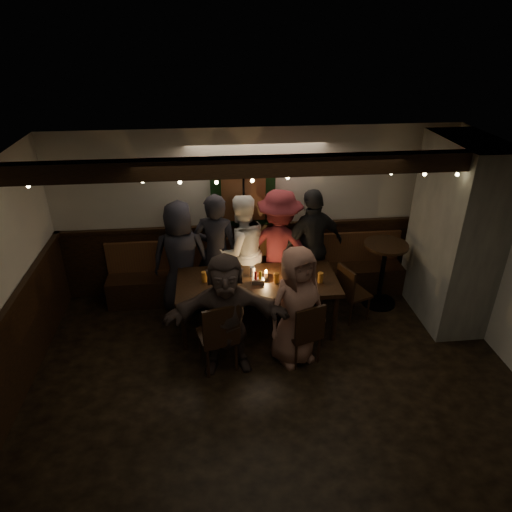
{
  "coord_description": "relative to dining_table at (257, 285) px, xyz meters",
  "views": [
    {
      "loc": [
        -0.66,
        -3.88,
        3.98
      ],
      "look_at": [
        -0.09,
        1.6,
        1.05
      ],
      "focal_mm": 32.0,
      "sensor_mm": 36.0,
      "label": 1
    }
  ],
  "objects": [
    {
      "name": "room",
      "position": [
        1.16,
        0.02,
        0.36
      ],
      "size": [
        6.02,
        5.01,
        2.62
      ],
      "color": "black",
      "rests_on": "ground"
    },
    {
      "name": "dining_table",
      "position": [
        0.0,
        0.0,
        0.0
      ],
      "size": [
        2.18,
        0.94,
        0.95
      ],
      "color": "black",
      "rests_on": "ground"
    },
    {
      "name": "chair_near_left",
      "position": [
        -0.55,
        -0.83,
        -0.15
      ],
      "size": [
        0.55,
        0.55,
        1.0
      ],
      "color": "black",
      "rests_on": "ground"
    },
    {
      "name": "chair_near_right",
      "position": [
        0.52,
        -0.8,
        -0.21
      ],
      "size": [
        0.51,
        0.51,
        0.89
      ],
      "color": "black",
      "rests_on": "ground"
    },
    {
      "name": "chair_end",
      "position": [
        1.35,
        0.09,
        -0.23
      ],
      "size": [
        0.5,
        0.5,
        0.86
      ],
      "color": "black",
      "rests_on": "ground"
    },
    {
      "name": "high_top",
      "position": [
        1.94,
        0.43,
        -0.07
      ],
      "size": [
        0.64,
        0.64,
        1.02
      ],
      "color": "black",
      "rests_on": "ground"
    },
    {
      "name": "person_a",
      "position": [
        -1.05,
        0.62,
        0.14
      ],
      "size": [
        0.84,
        0.55,
        1.71
      ],
      "primitive_type": "imported",
      "rotation": [
        0.0,
        0.0,
        3.13
      ],
      "color": "#22212C",
      "rests_on": "ground"
    },
    {
      "name": "person_b",
      "position": [
        -0.53,
        0.62,
        0.19
      ],
      "size": [
        0.75,
        0.58,
        1.82
      ],
      "primitive_type": "imported",
      "rotation": [
        0.0,
        0.0,
        2.91
      ],
      "color": "black",
      "rests_on": "ground"
    },
    {
      "name": "person_c",
      "position": [
        -0.17,
        0.71,
        0.16
      ],
      "size": [
        1.02,
        0.9,
        1.75
      ],
      "primitive_type": "imported",
      "rotation": [
        0.0,
        0.0,
        3.47
      ],
      "color": "white",
      "rests_on": "ground"
    },
    {
      "name": "person_d",
      "position": [
        0.4,
        0.68,
        0.19
      ],
      "size": [
        1.33,
        1.04,
        1.81
      ],
      "primitive_type": "imported",
      "rotation": [
        0.0,
        0.0,
        2.78
      ],
      "color": "maroon",
      "rests_on": "ground"
    },
    {
      "name": "person_e",
      "position": [
        0.89,
        0.67,
        0.19
      ],
      "size": [
        1.15,
        0.8,
        1.81
      ],
      "primitive_type": "imported",
      "rotation": [
        0.0,
        0.0,
        3.52
      ],
      "color": "black",
      "rests_on": "ground"
    },
    {
      "name": "person_f",
      "position": [
        -0.46,
        -0.78,
        0.09
      ],
      "size": [
        1.49,
        0.49,
        1.6
      ],
      "primitive_type": "imported",
      "rotation": [
        0.0,
        0.0,
        -0.01
      ],
      "color": "#3F322E",
      "rests_on": "ground"
    },
    {
      "name": "person_g",
      "position": [
        0.4,
        -0.7,
        0.09
      ],
      "size": [
        0.92,
        0.77,
        1.6
      ],
      "primitive_type": "imported",
      "rotation": [
        0.0,
        0.0,
        0.4
      ],
      "color": "#906152",
      "rests_on": "ground"
    }
  ]
}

